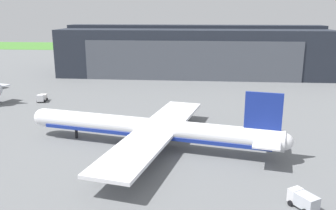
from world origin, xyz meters
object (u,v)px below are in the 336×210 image
(baggage_tug, at_px, (303,200))
(maintenance_hangar, at_px, (193,50))
(airliner_near_left, at_px, (153,129))
(stair_truck, at_px, (42,98))

(baggage_tug, bearing_deg, maintenance_hangar, 98.99)
(airliner_near_left, bearing_deg, baggage_tug, -41.25)
(airliner_near_left, distance_m, baggage_tug, 28.82)
(maintenance_hangar, relative_size, airliner_near_left, 2.09)
(maintenance_hangar, bearing_deg, baggage_tug, -81.01)
(baggage_tug, xyz_separation_m, stair_truck, (-56.48, 49.76, -0.04))
(airliner_near_left, height_order, stair_truck, airliner_near_left)
(maintenance_hangar, bearing_deg, airliner_near_left, -93.54)
(airliner_near_left, bearing_deg, maintenance_hangar, 86.46)
(airliner_near_left, xyz_separation_m, stair_truck, (-34.88, 30.81, -2.36))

